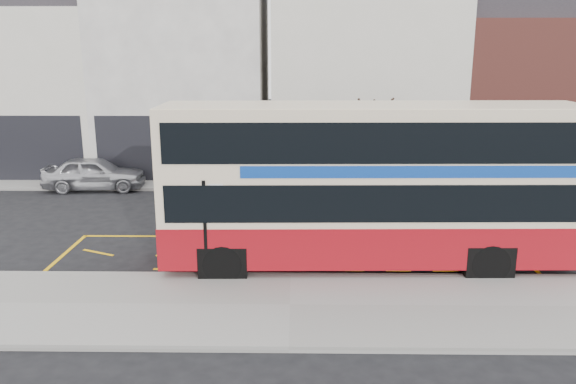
{
  "coord_description": "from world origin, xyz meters",
  "views": [
    {
      "loc": [
        0.13,
        -14.75,
        6.07
      ],
      "look_at": [
        -0.11,
        2.0,
        1.87
      ],
      "focal_mm": 35.0,
      "sensor_mm": 36.0,
      "label": 1
    }
  ],
  "objects_px": {
    "car_silver": "(94,173)",
    "car_white": "(465,181)",
    "bus_stop_post": "(207,220)",
    "street_tree_right": "(376,109)",
    "double_decker_bus": "(373,184)",
    "car_grey": "(336,175)"
  },
  "relations": [
    {
      "from": "car_silver",
      "to": "car_white",
      "type": "bearing_deg",
      "value": -98.45
    },
    {
      "from": "bus_stop_post",
      "to": "car_white",
      "type": "relative_size",
      "value": 0.52
    },
    {
      "from": "car_white",
      "to": "street_tree_right",
      "type": "relative_size",
      "value": 1.0
    },
    {
      "from": "double_decker_bus",
      "to": "street_tree_right",
      "type": "xyz_separation_m",
      "value": [
        1.43,
        10.14,
        1.07
      ]
    },
    {
      "from": "double_decker_bus",
      "to": "car_white",
      "type": "distance_m",
      "value": 9.5
    },
    {
      "from": "bus_stop_post",
      "to": "car_white",
      "type": "distance_m",
      "value": 13.32
    },
    {
      "from": "car_grey",
      "to": "car_white",
      "type": "height_order",
      "value": "car_white"
    },
    {
      "from": "car_silver",
      "to": "car_white",
      "type": "height_order",
      "value": "car_silver"
    },
    {
      "from": "car_silver",
      "to": "car_grey",
      "type": "relative_size",
      "value": 1.03
    },
    {
      "from": "bus_stop_post",
      "to": "car_grey",
      "type": "bearing_deg",
      "value": 68.59
    },
    {
      "from": "double_decker_bus",
      "to": "car_white",
      "type": "relative_size",
      "value": 2.28
    },
    {
      "from": "street_tree_right",
      "to": "car_grey",
      "type": "bearing_deg",
      "value": -148.19
    },
    {
      "from": "double_decker_bus",
      "to": "car_white",
      "type": "xyz_separation_m",
      "value": [
        5.02,
        7.88,
        -1.71
      ]
    },
    {
      "from": "double_decker_bus",
      "to": "street_tree_right",
      "type": "height_order",
      "value": "street_tree_right"
    },
    {
      "from": "double_decker_bus",
      "to": "bus_stop_post",
      "type": "bearing_deg",
      "value": -164.0
    },
    {
      "from": "bus_stop_post",
      "to": "car_grey",
      "type": "xyz_separation_m",
      "value": [
        4.11,
        10.4,
        -1.08
      ]
    },
    {
      "from": "car_white",
      "to": "street_tree_right",
      "type": "distance_m",
      "value": 5.07
    },
    {
      "from": "double_decker_bus",
      "to": "car_grey",
      "type": "distance_m",
      "value": 9.19
    },
    {
      "from": "double_decker_bus",
      "to": "car_silver",
      "type": "distance_m",
      "value": 14.54
    },
    {
      "from": "car_silver",
      "to": "car_white",
      "type": "distance_m",
      "value": 16.3
    },
    {
      "from": "car_silver",
      "to": "street_tree_right",
      "type": "xyz_separation_m",
      "value": [
        12.66,
        1.05,
        2.77
      ]
    },
    {
      "from": "street_tree_right",
      "to": "double_decker_bus",
      "type": "bearing_deg",
      "value": -98.01
    }
  ]
}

